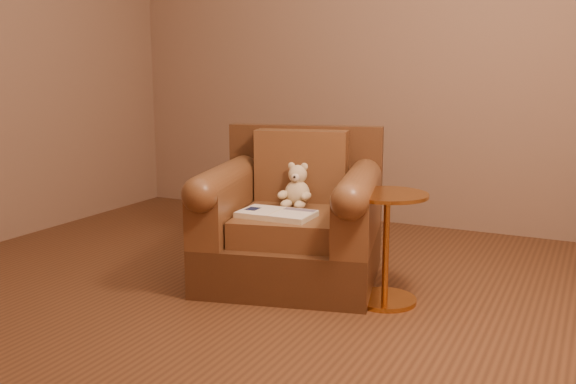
% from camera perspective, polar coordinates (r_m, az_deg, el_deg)
% --- Properties ---
extents(floor, '(4.00, 4.00, 0.00)m').
position_cam_1_polar(floor, '(3.27, -4.98, -9.77)').
color(floor, brown).
rests_on(floor, ground).
extents(armchair, '(1.10, 1.06, 0.82)m').
position_cam_1_polar(armchair, '(3.55, 0.47, -2.68)').
color(armchair, '#4A2C18').
rests_on(armchair, floor).
extents(teddy_bear, '(0.18, 0.21, 0.25)m').
position_cam_1_polar(teddy_bear, '(3.59, 0.77, 0.21)').
color(teddy_bear, beige).
rests_on(teddy_bear, armchair).
extents(guidebook, '(0.39, 0.24, 0.03)m').
position_cam_1_polar(guidebook, '(3.34, -1.03, -1.97)').
color(guidebook, beige).
rests_on(guidebook, armchair).
extents(side_table, '(0.40, 0.40, 0.56)m').
position_cam_1_polar(side_table, '(3.21, 8.71, -4.61)').
color(side_table, '#C78536').
rests_on(side_table, floor).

